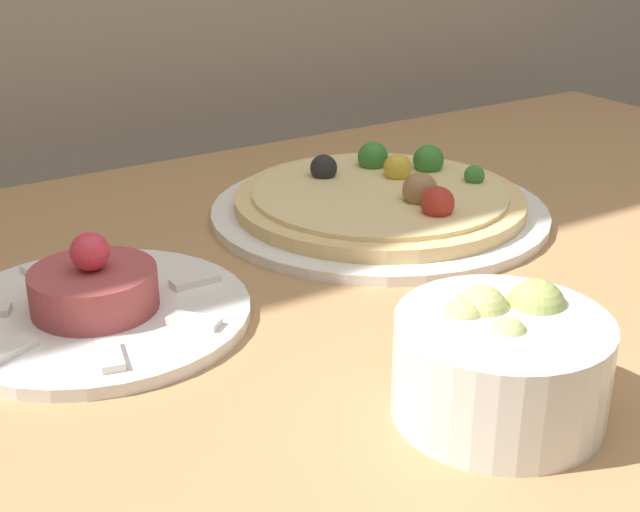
# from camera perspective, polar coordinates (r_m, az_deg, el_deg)

# --- Properties ---
(dining_table) EXTENTS (1.38, 0.86, 0.76)m
(dining_table) POSITION_cam_1_polar(r_m,az_deg,el_deg) (0.80, 4.13, -7.93)
(dining_table) COLOR #AD7F51
(dining_table) RESTS_ON ground_plane
(pizza_plate) EXTENTS (0.34, 0.34, 0.06)m
(pizza_plate) POSITION_cam_1_polar(r_m,az_deg,el_deg) (0.90, 3.93, 3.44)
(pizza_plate) COLOR white
(pizza_plate) RESTS_ON dining_table
(tartare_plate) EXTENTS (0.24, 0.24, 0.07)m
(tartare_plate) POSITION_cam_1_polar(r_m,az_deg,el_deg) (0.71, -14.16, -2.99)
(tartare_plate) COLOR white
(tartare_plate) RESTS_ON dining_table
(small_bowl) EXTENTS (0.14, 0.14, 0.08)m
(small_bowl) POSITION_cam_1_polar(r_m,az_deg,el_deg) (0.57, 11.49, -6.66)
(small_bowl) COLOR white
(small_bowl) RESTS_ON dining_table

